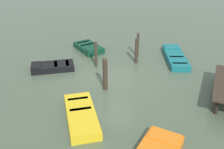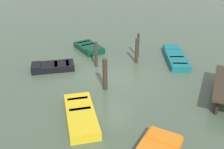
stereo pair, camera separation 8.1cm
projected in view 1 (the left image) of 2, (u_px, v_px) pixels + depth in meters
name	position (u px, v px, depth m)	size (l,w,h in m)	color
ground_plane	(112.00, 80.00, 15.85)	(80.00, 80.00, 0.00)	#475642
rowboat_dark_green	(89.00, 48.00, 20.11)	(2.61, 2.95, 0.46)	#0C3823
rowboat_yellow	(81.00, 116.00, 12.18)	(3.56, 3.18, 0.46)	gold
rowboat_black	(52.00, 67.00, 17.00)	(2.63, 2.92, 0.46)	black
rowboat_teal	(175.00, 57.00, 18.44)	(4.17, 2.73, 0.46)	#14666B
mooring_piling_near_right	(105.00, 74.00, 14.41)	(0.27, 0.27, 1.87)	#33281E
mooring_piling_mid_right	(138.00, 45.00, 18.74)	(0.17, 0.17, 1.74)	#33281E
mooring_piling_far_left	(136.00, 51.00, 17.74)	(0.23, 0.23, 1.74)	#33281E
mooring_piling_center	(96.00, 55.00, 17.15)	(0.19, 0.19, 1.73)	#33281E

